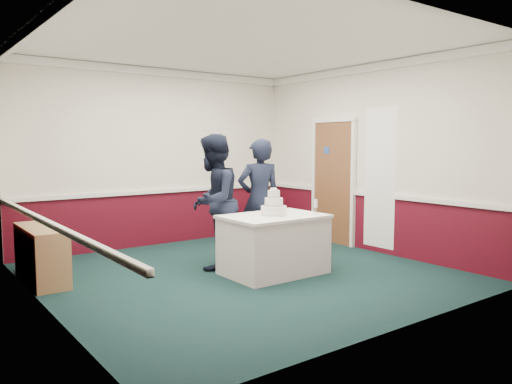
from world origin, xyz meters
TOP-DOWN VIEW (x-y plane):
  - ground at (0.00, 0.00)m, footprint 5.00×5.00m
  - room_shell at (0.08, 0.61)m, footprint 5.00×5.00m
  - sideboard at (-2.28, 1.18)m, footprint 0.41×1.20m
  - cake_table at (0.32, -0.23)m, footprint 1.32×0.92m
  - wedding_cake at (0.32, -0.23)m, footprint 0.35×0.35m
  - cake_knife at (0.29, -0.43)m, footprint 0.02×0.22m
  - champagne_flute at (0.82, -0.51)m, footprint 0.05×0.05m
  - person_man at (-0.16, 0.52)m, footprint 1.15×1.12m
  - person_woman at (0.62, 0.49)m, footprint 0.76×0.61m

SIDE VIEW (x-z plane):
  - ground at x=0.00m, z-range 0.00..0.00m
  - sideboard at x=-2.28m, z-range 0.00..0.70m
  - cake_table at x=0.32m, z-range 0.01..0.80m
  - cake_knife at x=0.29m, z-range 0.79..0.79m
  - wedding_cake at x=0.32m, z-range 0.72..1.08m
  - person_woman at x=0.62m, z-range 0.00..1.81m
  - champagne_flute at x=0.82m, z-range 0.83..1.03m
  - person_man at x=-0.16m, z-range 0.00..1.87m
  - room_shell at x=0.08m, z-range 0.47..3.47m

